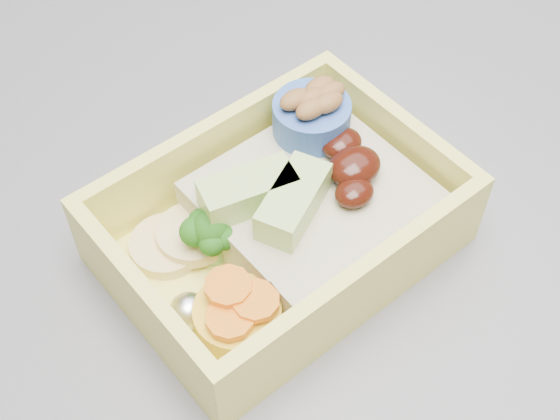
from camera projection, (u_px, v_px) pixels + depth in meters
bento_box at (286, 216)px, 0.45m from camera, size 0.20×0.15×0.07m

